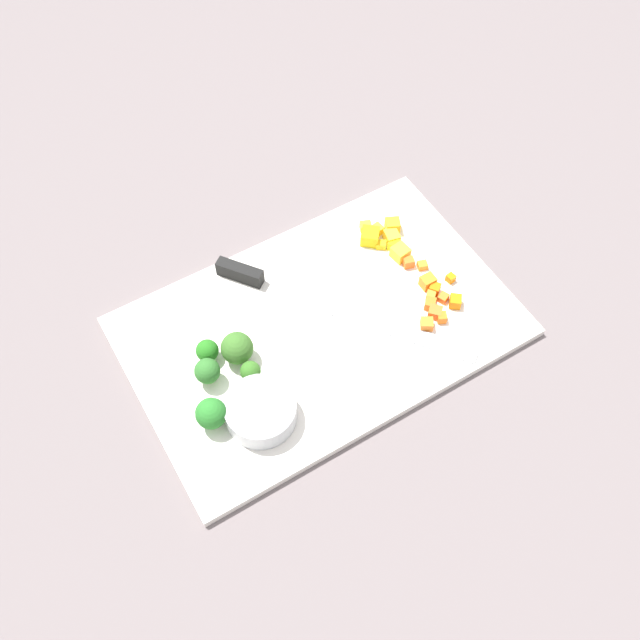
{
  "coord_description": "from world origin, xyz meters",
  "views": [
    {
      "loc": [
        -0.26,
        -0.43,
        0.79
      ],
      "look_at": [
        0.0,
        0.0,
        0.02
      ],
      "focal_mm": 40.65,
      "sensor_mm": 36.0,
      "label": 1
    }
  ],
  "objects": [
    {
      "name": "prep_bowl",
      "position": [
        -0.13,
        -0.08,
        0.03
      ],
      "size": [
        0.08,
        0.08,
        0.03
      ],
      "primitive_type": "cylinder",
      "color": "#B5BABD",
      "rests_on": "cutting_board"
    },
    {
      "name": "carrot_dice_6",
      "position": [
        0.13,
        -0.06,
        0.02
      ],
      "size": [
        0.02,
        0.02,
        0.01
      ],
      "primitive_type": "cube",
      "rotation": [
        0.0,
        0.0,
        0.74
      ],
      "color": "orange",
      "rests_on": "cutting_board"
    },
    {
      "name": "carrot_dice_1",
      "position": [
        0.16,
        -0.05,
        0.02
      ],
      "size": [
        0.02,
        0.02,
        0.01
      ],
      "primitive_type": "cube",
      "rotation": [
        0.0,
        0.0,
        1.97
      ],
      "color": "orange",
      "rests_on": "cutting_board"
    },
    {
      "name": "carrot_dice_4",
      "position": [
        0.16,
        -0.03,
        0.02
      ],
      "size": [
        0.02,
        0.02,
        0.01
      ],
      "primitive_type": "cube",
      "rotation": [
        0.0,
        0.0,
        0.62
      ],
      "color": "orange",
      "rests_on": "cutting_board"
    },
    {
      "name": "broccoli_floret_4",
      "position": [
        -0.11,
        -0.03,
        0.03
      ],
      "size": [
        0.03,
        0.03,
        0.03
      ],
      "color": "#82AD5A",
      "rests_on": "cutting_board"
    },
    {
      "name": "pepper_dice_3",
      "position": [
        0.15,
        0.05,
        0.02
      ],
      "size": [
        0.02,
        0.02,
        0.01
      ],
      "primitive_type": "cube",
      "rotation": [
        0.0,
        0.0,
        2.17
      ],
      "color": "yellow",
      "rests_on": "cutting_board"
    },
    {
      "name": "pepper_dice_1",
      "position": [
        0.13,
        0.08,
        0.02
      ],
      "size": [
        0.03,
        0.03,
        0.02
      ],
      "primitive_type": "cube",
      "rotation": [
        0.0,
        0.0,
        2.42
      ],
      "color": "yellow",
      "rests_on": "cutting_board"
    },
    {
      "name": "carrot_dice_8",
      "position": [
        0.15,
        0.02,
        0.02
      ],
      "size": [
        0.02,
        0.02,
        0.01
      ],
      "primitive_type": "cube",
      "rotation": [
        0.0,
        0.0,
        2.84
      ],
      "color": "orange",
      "rests_on": "cutting_board"
    },
    {
      "name": "pepper_dice_4",
      "position": [
        0.16,
        0.07,
        0.02
      ],
      "size": [
        0.02,
        0.02,
        0.02
      ],
      "primitive_type": "cube",
      "rotation": [
        0.0,
        0.0,
        1.36
      ],
      "color": "yellow",
      "rests_on": "cutting_board"
    },
    {
      "name": "carrot_dice_11",
      "position": [
        0.14,
        -0.08,
        0.02
      ],
      "size": [
        0.02,
        0.02,
        0.01
      ],
      "primitive_type": "cube",
      "rotation": [
        0.0,
        0.0,
        2.67
      ],
      "color": "orange",
      "rests_on": "cutting_board"
    },
    {
      "name": "chef_knife",
      "position": [
        -0.01,
        0.05,
        0.02
      ],
      "size": [
        0.23,
        0.3,
        0.02
      ],
      "rotation": [
        0.0,
        0.0,
        5.35
      ],
      "color": "silver",
      "rests_on": "cutting_board"
    },
    {
      "name": "cutting_board",
      "position": [
        0.0,
        0.0,
        0.01
      ],
      "size": [
        0.48,
        0.31,
        0.01
      ],
      "primitive_type": "cube",
      "color": "white",
      "rests_on": "ground_plane"
    },
    {
      "name": "broccoli_floret_2",
      "position": [
        -0.11,
        0.01,
        0.04
      ],
      "size": [
        0.04,
        0.04,
        0.04
      ],
      "color": "#80B865",
      "rests_on": "cutting_board"
    },
    {
      "name": "pepper_dice_2",
      "position": [
        0.14,
        0.1,
        0.02
      ],
      "size": [
        0.02,
        0.02,
        0.01
      ],
      "primitive_type": "cube",
      "rotation": [
        0.0,
        0.0,
        1.19
      ],
      "color": "yellow",
      "rests_on": "cutting_board"
    },
    {
      "name": "pepper_dice_7",
      "position": [
        0.14,
        0.06,
        0.02
      ],
      "size": [
        0.02,
        0.02,
        0.01
      ],
      "primitive_type": "cube",
      "rotation": [
        0.0,
        0.0,
        2.52
      ],
      "color": "yellow",
      "rests_on": "cutting_board"
    },
    {
      "name": "broccoli_floret_3",
      "position": [
        -0.18,
        -0.05,
        0.04
      ],
      "size": [
        0.04,
        0.04,
        0.04
      ],
      "color": "#8EB662",
      "rests_on": "cutting_board"
    },
    {
      "name": "carrot_dice_10",
      "position": [
        0.17,
        -0.06,
        0.02
      ],
      "size": [
        0.02,
        0.02,
        0.01
      ],
      "primitive_type": "cube",
      "rotation": [
        0.0,
        0.0,
        0.89
      ],
      "color": "orange",
      "rests_on": "cutting_board"
    },
    {
      "name": "pepper_dice_0",
      "position": [
        0.15,
        0.09,
        0.02
      ],
      "size": [
        0.01,
        0.02,
        0.01
      ],
      "primitive_type": "cube",
      "rotation": [
        0.0,
        0.0,
        0.15
      ],
      "color": "yellow",
      "rests_on": "cutting_board"
    },
    {
      "name": "carrot_dice_7",
      "position": [
        0.18,
        -0.03,
        0.02
      ],
      "size": [
        0.01,
        0.01,
        0.01
      ],
      "primitive_type": "cube",
      "rotation": [
        0.0,
        0.0,
        1.72
      ],
      "color": "orange",
      "rests_on": "cutting_board"
    },
    {
      "name": "carrot_dice_0",
      "position": [
        0.16,
        0.01,
        0.02
      ],
      "size": [
        0.02,
        0.01,
        0.01
      ],
      "primitive_type": "cube",
      "rotation": [
        0.0,
        0.0,
        1.25
      ],
      "color": "orange",
      "rests_on": "cutting_board"
    },
    {
      "name": "carrot_dice_3",
      "position": [
        0.11,
        -0.07,
        0.02
      ],
      "size": [
        0.02,
        0.02,
        0.01
      ],
      "primitive_type": "cube",
      "rotation": [
        0.0,
        0.0,
        2.58
      ],
      "color": "orange",
      "rests_on": "cutting_board"
    },
    {
      "name": "carrot_dice_5",
      "position": [
        0.14,
        -0.05,
        0.02
      ],
      "size": [
        0.02,
        0.02,
        0.01
      ],
      "primitive_type": "cube",
      "rotation": [
        0.0,
        0.0,
        0.76
      ],
      "color": "orange",
      "rests_on": "cutting_board"
    },
    {
      "name": "pepper_dice_5",
      "position": [
        0.17,
        0.08,
        0.02
      ],
      "size": [
        0.03,
        0.02,
        0.02
      ],
      "primitive_type": "cube",
      "rotation": [
        0.0,
        0.0,
        1.13
      ],
      "color": "yellow",
      "rests_on": "cutting_board"
    },
    {
      "name": "carrot_dice_9",
      "position": [
        0.14,
        -0.04,
        0.02
      ],
      "size": [
        0.02,
        0.02,
        0.01
      ],
      "primitive_type": "cube",
      "rotation": [
        0.0,
        0.0,
        2.32
      ],
      "color": "orange",
      "rests_on": "cutting_board"
    },
    {
      "name": "ground_plane",
      "position": [
        0.0,
        0.0,
        0.0
      ],
      "size": [
        4.0,
        4.0,
        0.0
      ],
      "primitive_type": "plane",
      "color": "slate"
    },
    {
      "name": "carrot_dice_2",
      "position": [
        0.15,
        -0.02,
        0.02
      ],
      "size": [
        0.02,
        0.02,
        0.02
      ],
      "primitive_type": "cube",
      "rotation": [
        0.0,
        0.0,
        1.57
      ],
      "color": "orange",
      "rests_on": "cutting_board"
    },
    {
      "name": "broccoli_floret_0",
      "position": [
        -0.14,
        0.03,
        0.03
      ],
      "size": [
        0.03,
        0.03,
        0.03
      ],
      "color": "#96BB69",
      "rests_on": "cutting_board"
    },
    {
      "name": "broccoli_floret_1",
      "position": [
        -0.16,
        -0.0,
        0.03
      ],
      "size": [
        0.03,
        0.03,
        0.04
      ],
      "color": "#98C269",
      "rests_on": "cutting_board"
    },
    {
      "name": "pepper_dice_6",
      "position": [
        0.15,
        0.04,
        0.02
      ],
      "size": [
        0.02,
        0.02,
        0.02
      ],
      "primitive_type": "cube",
      "rotation": [
        0.0,
        0.0,
        1.71
      ],
      "color": "yellow",
      "rests_on": "cutting_board"
    }
  ]
}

